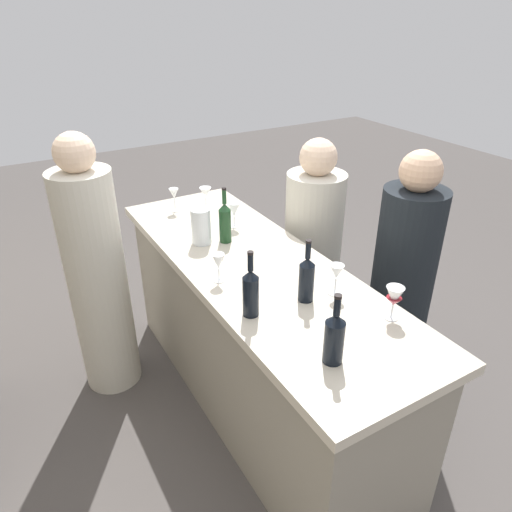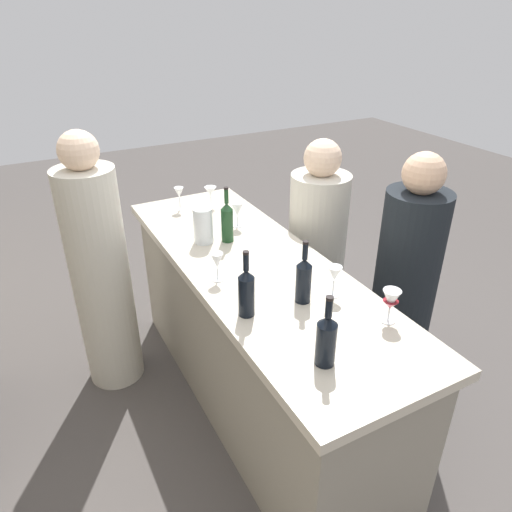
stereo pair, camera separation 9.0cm
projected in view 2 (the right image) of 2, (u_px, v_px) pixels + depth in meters
The scene contains 16 objects.
ground_plane at pixel (256, 399), 2.97m from camera, with size 12.00×12.00×0.00m, color #4C4744.
bar_counter at pixel (256, 336), 2.74m from camera, with size 2.24×0.73×0.96m.
wine_bottle_leftmost_near_black at pixel (326, 339), 1.78m from camera, with size 0.08×0.08×0.30m.
wine_bottle_second_left_near_black at pixel (304, 279), 2.15m from camera, with size 0.07×0.07×0.31m.
wine_bottle_center_near_black at pixel (246, 291), 2.06m from camera, with size 0.07×0.07×0.31m.
wine_bottle_second_right_olive_green at pixel (227, 221), 2.70m from camera, with size 0.07×0.07×0.33m.
wine_glass_near_left at pixel (391, 301), 2.02m from camera, with size 0.08×0.08×0.16m.
wine_glass_near_center at pixel (334, 275), 2.19m from camera, with size 0.07×0.07×0.15m.
wine_glass_near_right at pixel (237, 210), 2.89m from camera, with size 0.08×0.08×0.16m.
wine_glass_far_left at pixel (211, 192), 3.18m from camera, with size 0.08×0.08×0.14m.
wine_glass_far_center at pixel (179, 193), 3.12m from camera, with size 0.06×0.06×0.15m.
wine_glass_far_right at pixel (217, 262), 2.33m from camera, with size 0.06×0.06×0.15m.
water_pitcher at pixel (203, 225), 2.70m from camera, with size 0.11×0.11×0.21m.
person_left_guest at pixel (403, 293), 2.74m from camera, with size 0.39×0.39×1.53m.
person_center_guest at pixel (316, 259), 3.16m from camera, with size 0.45×0.45×1.48m.
person_right_guest at pixel (101, 275), 2.82m from camera, with size 0.41×0.41×1.61m.
Camera 2 is at (-1.93, 1.03, 2.19)m, focal length 33.40 mm.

